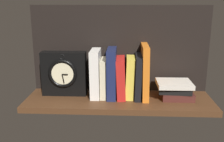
{
  "coord_description": "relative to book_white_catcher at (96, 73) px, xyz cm",
  "views": [
    {
      "loc": [
        2.44,
        -110.93,
        42.84
      ],
      "look_at": [
        -3.24,
        3.11,
        11.85
      ],
      "focal_mm": 42.28,
      "sensor_mm": 36.0,
      "label": 1
    }
  ],
  "objects": [
    {
      "name": "back_panel",
      "position": [
        10.62,
        9.04,
        9.6
      ],
      "size": [
        82.97,
        1.2,
        40.53
      ],
      "primitive_type": "cube",
      "color": "black",
      "rests_on": "ground_plane"
    },
    {
      "name": "book_cream_twain",
      "position": [
        3.66,
        0.0,
        -2.06
      ],
      "size": [
        2.74,
        12.74,
        17.23
      ],
      "primitive_type": "cube",
      "rotation": [
        0.0,
        -0.0,
        0.0
      ],
      "color": "beige",
      "rests_on": "ground_plane"
    },
    {
      "name": "book_yellow_seinlanguage",
      "position": [
        15.5,
        -0.0,
        -1.58
      ],
      "size": [
        4.27,
        12.39,
        18.27
      ],
      "primitive_type": "cube",
      "rotation": [
        0.0,
        0.03,
        0.0
      ],
      "color": "gold",
      "rests_on": "ground_plane"
    },
    {
      "name": "book_stack_side",
      "position": [
        35.71,
        -1.58,
        -6.59
      ],
      "size": [
        16.16,
        13.29,
        7.8
      ],
      "color": "#471E19",
      "rests_on": "ground_plane"
    },
    {
      "name": "book_white_catcher",
      "position": [
        0.0,
        0.0,
        0.0
      ],
      "size": [
        4.21,
        13.69,
        21.36
      ],
      "primitive_type": "cube",
      "rotation": [
        0.0,
        -0.01,
        0.0
      ],
      "color": "silver",
      "rests_on": "ground_plane"
    },
    {
      "name": "framed_clock",
      "position": [
        -14.64,
        0.57,
        -0.45
      ],
      "size": [
        20.21,
        6.72,
        20.21
      ],
      "color": "black",
      "rests_on": "ground_plane"
    },
    {
      "name": "book_navy_bierce",
      "position": [
        7.3,
        0.0,
        0.29
      ],
      "size": [
        4.15,
        15.18,
        21.93
      ],
      "primitive_type": "cube",
      "rotation": [
        0.0,
        -0.01,
        0.0
      ],
      "color": "#192147",
      "rests_on": "ground_plane"
    },
    {
      "name": "ground_plane",
      "position": [
        10.62,
        -3.11,
        -11.92
      ],
      "size": [
        82.97,
        25.51,
        2.5
      ],
      "primitive_type": "cube",
      "color": "#4C2D19"
    },
    {
      "name": "book_orange_pandolfini",
      "position": [
        22.08,
        0.0,
        1.2
      ],
      "size": [
        3.2,
        16.88,
        23.78
      ],
      "primitive_type": "cube",
      "rotation": [
        0.0,
        -0.02,
        0.0
      ],
      "color": "orange",
      "rests_on": "ground_plane"
    },
    {
      "name": "book_black_skeptic",
      "position": [
        19.02,
        0.0,
        -1.07
      ],
      "size": [
        3.15,
        15.6,
        19.26
      ],
      "primitive_type": "cube",
      "rotation": [
        0.0,
        0.02,
        0.0
      ],
      "color": "black",
      "rests_on": "ground_plane"
    },
    {
      "name": "book_red_requiem",
      "position": [
        11.48,
        0.0,
        -1.81
      ],
      "size": [
        4.5,
        15.06,
        17.87
      ],
      "primitive_type": "cube",
      "rotation": [
        0.0,
        -0.04,
        0.0
      ],
      "color": "red",
      "rests_on": "ground_plane"
    }
  ]
}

